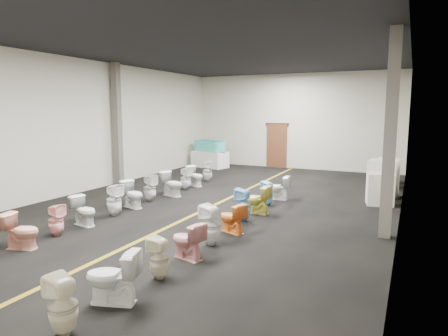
{
  "coord_description": "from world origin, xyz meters",
  "views": [
    {
      "loc": [
        5.18,
        -10.74,
        2.78
      ],
      "look_at": [
        -0.37,
        1.0,
        0.9
      ],
      "focal_mm": 32.0,
      "sensor_mm": 36.0,
      "label": 1
    }
  ],
  "objects_px": {
    "display_table": "(210,159)",
    "toilet_left_3": "(56,220)",
    "appliance_crate_c": "(386,175)",
    "toilet_right_2": "(159,258)",
    "bathtub": "(210,146)",
    "toilet_right_5": "(232,218)",
    "toilet_right_0": "(63,306)",
    "toilet_right_3": "(187,240)",
    "toilet_right_4": "(211,225)",
    "toilet_right_9": "(277,188)",
    "toilet_left_8": "(172,184)",
    "toilet_left_11": "(207,171)",
    "toilet_left_2": "(22,231)",
    "toilet_right_1": "(112,277)",
    "toilet_right_7": "(256,199)",
    "toilet_left_6": "(133,194)",
    "toilet_left_4": "(84,211)",
    "toilet_left_9": "(186,178)",
    "toilet_right_6": "(243,205)",
    "appliance_crate_d": "(388,170)",
    "toilet_left_10": "(195,176)",
    "appliance_crate_a": "(380,189)",
    "toilet_left_7": "(150,188)",
    "toilet_left_5": "(114,200)",
    "appliance_crate_b": "(383,178)",
    "toilet_right_8": "(268,193)"
  },
  "relations": [
    {
      "from": "appliance_crate_c",
      "to": "toilet_left_2",
      "type": "xyz_separation_m",
      "value": [
        -6.24,
        -10.18,
        -0.07
      ]
    },
    {
      "from": "toilet_left_2",
      "to": "toilet_left_10",
      "type": "xyz_separation_m",
      "value": [
        -0.16,
        7.41,
        0.0
      ]
    },
    {
      "from": "toilet_left_3",
      "to": "toilet_right_4",
      "type": "distance_m",
      "value": 3.52
    },
    {
      "from": "toilet_left_11",
      "to": "toilet_right_2",
      "type": "distance_m",
      "value": 9.17
    },
    {
      "from": "display_table",
      "to": "toilet_right_5",
      "type": "distance_m",
      "value": 10.64
    },
    {
      "from": "bathtub",
      "to": "toilet_right_6",
      "type": "xyz_separation_m",
      "value": [
        5.2,
        -8.22,
        -0.65
      ]
    },
    {
      "from": "bathtub",
      "to": "toilet_right_9",
      "type": "relative_size",
      "value": 2.4
    },
    {
      "from": "toilet_left_2",
      "to": "toilet_right_3",
      "type": "distance_m",
      "value": 3.45
    },
    {
      "from": "display_table",
      "to": "appliance_crate_a",
      "type": "xyz_separation_m",
      "value": [
        8.17,
        -4.81,
        0.08
      ]
    },
    {
      "from": "toilet_left_4",
      "to": "toilet_left_9",
      "type": "height_order",
      "value": "toilet_left_9"
    },
    {
      "from": "bathtub",
      "to": "toilet_right_5",
      "type": "bearing_deg",
      "value": -44.15
    },
    {
      "from": "appliance_crate_b",
      "to": "toilet_right_8",
      "type": "height_order",
      "value": "appliance_crate_b"
    },
    {
      "from": "toilet_right_4",
      "to": "toilet_right_6",
      "type": "distance_m",
      "value": 1.96
    },
    {
      "from": "toilet_left_7",
      "to": "toilet_right_9",
      "type": "height_order",
      "value": "toilet_left_7"
    },
    {
      "from": "bathtub",
      "to": "appliance_crate_b",
      "type": "relative_size",
      "value": 1.52
    },
    {
      "from": "toilet_right_9",
      "to": "toilet_left_8",
      "type": "bearing_deg",
      "value": -77.05
    },
    {
      "from": "appliance_crate_c",
      "to": "toilet_right_2",
      "type": "height_order",
      "value": "appliance_crate_c"
    },
    {
      "from": "toilet_right_2",
      "to": "bathtub",
      "type": "bearing_deg",
      "value": -155.43
    },
    {
      "from": "appliance_crate_a",
      "to": "toilet_left_11",
      "type": "distance_m",
      "value": 6.54
    },
    {
      "from": "toilet_right_2",
      "to": "appliance_crate_b",
      "type": "bearing_deg",
      "value": 162.09
    },
    {
      "from": "toilet_left_6",
      "to": "toilet_right_1",
      "type": "xyz_separation_m",
      "value": [
        3.38,
        -4.78,
        0.01
      ]
    },
    {
      "from": "display_table",
      "to": "appliance_crate_b",
      "type": "relative_size",
      "value": 1.48
    },
    {
      "from": "appliance_crate_a",
      "to": "toilet_left_9",
      "type": "bearing_deg",
      "value": -174.77
    },
    {
      "from": "toilet_left_8",
      "to": "toilet_right_9",
      "type": "xyz_separation_m",
      "value": [
        3.27,
        0.98,
        -0.02
      ]
    },
    {
      "from": "appliance_crate_c",
      "to": "appliance_crate_a",
      "type": "bearing_deg",
      "value": -90.0
    },
    {
      "from": "toilet_left_7",
      "to": "appliance_crate_c",
      "type": "bearing_deg",
      "value": -38.31
    },
    {
      "from": "toilet_right_0",
      "to": "toilet_right_3",
      "type": "distance_m",
      "value": 2.91
    },
    {
      "from": "toilet_left_9",
      "to": "toilet_right_3",
      "type": "bearing_deg",
      "value": -137.7
    },
    {
      "from": "toilet_left_8",
      "to": "toilet_right_8",
      "type": "relative_size",
      "value": 1.1
    },
    {
      "from": "bathtub",
      "to": "toilet_left_10",
      "type": "height_order",
      "value": "bathtub"
    },
    {
      "from": "toilet_left_3",
      "to": "toilet_left_5",
      "type": "bearing_deg",
      "value": -1.39
    },
    {
      "from": "toilet_left_11",
      "to": "toilet_right_7",
      "type": "xyz_separation_m",
      "value": [
        3.48,
        -3.77,
        -0.03
      ]
    },
    {
      "from": "toilet_right_4",
      "to": "toilet_right_6",
      "type": "relative_size",
      "value": 1.02
    },
    {
      "from": "appliance_crate_c",
      "to": "toilet_right_4",
      "type": "bearing_deg",
      "value": -109.04
    },
    {
      "from": "toilet_left_4",
      "to": "toilet_right_7",
      "type": "relative_size",
      "value": 0.93
    },
    {
      "from": "appliance_crate_a",
      "to": "toilet_left_10",
      "type": "xyz_separation_m",
      "value": [
        -6.4,
        0.22,
        -0.1
      ]
    },
    {
      "from": "toilet_left_3",
      "to": "toilet_left_8",
      "type": "bearing_deg",
      "value": -1.98
    },
    {
      "from": "toilet_left_5",
      "to": "toilet_left_7",
      "type": "distance_m",
      "value": 1.8
    },
    {
      "from": "display_table",
      "to": "toilet_right_4",
      "type": "relative_size",
      "value": 2.05
    },
    {
      "from": "display_table",
      "to": "toilet_left_3",
      "type": "relative_size",
      "value": 2.42
    },
    {
      "from": "toilet_right_7",
      "to": "appliance_crate_d",
      "type": "bearing_deg",
      "value": 160.68
    },
    {
      "from": "toilet_right_4",
      "to": "toilet_right_9",
      "type": "height_order",
      "value": "toilet_right_4"
    },
    {
      "from": "toilet_right_9",
      "to": "toilet_right_6",
      "type": "bearing_deg",
      "value": -4.05
    },
    {
      "from": "toilet_left_10",
      "to": "toilet_right_3",
      "type": "height_order",
      "value": "toilet_left_10"
    },
    {
      "from": "toilet_right_1",
      "to": "toilet_right_7",
      "type": "xyz_separation_m",
      "value": [
        0.06,
        5.69,
        -0.01
      ]
    },
    {
      "from": "appliance_crate_c",
      "to": "toilet_left_2",
      "type": "bearing_deg",
      "value": -121.51
    },
    {
      "from": "toilet_left_8",
      "to": "toilet_right_3",
      "type": "bearing_deg",
      "value": -133.21
    },
    {
      "from": "toilet_left_3",
      "to": "toilet_right_4",
      "type": "height_order",
      "value": "toilet_right_4"
    },
    {
      "from": "display_table",
      "to": "toilet_left_3",
      "type": "xyz_separation_m",
      "value": [
        1.9,
        -11.11,
        -0.03
      ]
    },
    {
      "from": "bathtub",
      "to": "toilet_left_6",
      "type": "relative_size",
      "value": 2.33
    }
  ]
}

